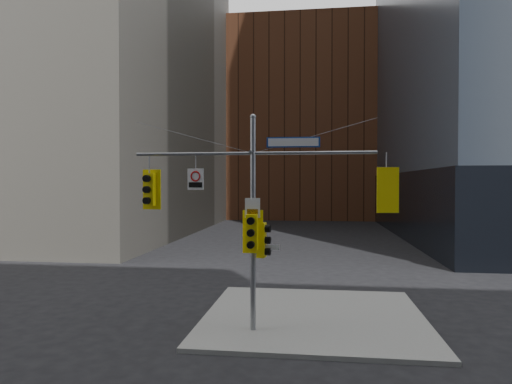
% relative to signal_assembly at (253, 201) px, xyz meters
% --- Properties ---
extents(ground, '(160.00, 160.00, 0.00)m').
position_rel_signal_assembly_xyz_m(ground, '(0.00, -1.99, -4.42)').
color(ground, black).
rests_on(ground, ground).
extents(sidewalk_corner, '(8.00, 8.00, 0.15)m').
position_rel_signal_assembly_xyz_m(sidewalk_corner, '(2.00, 2.01, -4.34)').
color(sidewalk_corner, gray).
rests_on(sidewalk_corner, ground).
extents(brick_midrise, '(26.00, 20.00, 28.00)m').
position_rel_signal_assembly_xyz_m(brick_midrise, '(0.00, 56.01, 9.58)').
color(brick_midrise, brown).
rests_on(brick_midrise, ground).
extents(signal_assembly, '(8.00, 0.80, 7.30)m').
position_rel_signal_assembly_xyz_m(signal_assembly, '(0.00, 0.00, 0.00)').
color(signal_assembly, gray).
rests_on(signal_assembly, ground).
extents(traffic_light_west_arm, '(0.66, 0.55, 1.38)m').
position_rel_signal_assembly_xyz_m(traffic_light_west_arm, '(-3.56, 0.01, 0.38)').
color(traffic_light_west_arm, yellow).
rests_on(traffic_light_west_arm, ground).
extents(traffic_light_east_arm, '(0.69, 0.57, 1.44)m').
position_rel_signal_assembly_xyz_m(traffic_light_east_arm, '(4.28, 0.00, 0.38)').
color(traffic_light_east_arm, yellow).
rests_on(traffic_light_east_arm, ground).
extents(traffic_light_pole_side, '(0.47, 0.40, 1.14)m').
position_rel_signal_assembly_xyz_m(traffic_light_pole_side, '(0.33, 0.00, -1.28)').
color(traffic_light_pole_side, yellow).
rests_on(traffic_light_pole_side, ground).
extents(traffic_light_pole_front, '(0.68, 0.54, 1.42)m').
position_rel_signal_assembly_xyz_m(traffic_light_pole_front, '(0.00, -0.27, -0.99)').
color(traffic_light_pole_front, yellow).
rests_on(traffic_light_pole_front, ground).
extents(street_sign_blade, '(1.74, 0.08, 0.34)m').
position_rel_signal_assembly_xyz_m(street_sign_blade, '(1.32, 0.00, 1.93)').
color(street_sign_blade, navy).
rests_on(street_sign_blade, ground).
extents(regulatory_sign_arm, '(0.57, 0.12, 0.72)m').
position_rel_signal_assembly_xyz_m(regulatory_sign_arm, '(-1.94, -0.02, 0.76)').
color(regulatory_sign_arm, silver).
rests_on(regulatory_sign_arm, ground).
extents(regulatory_sign_pole, '(0.50, 0.05, 0.65)m').
position_rel_signal_assembly_xyz_m(regulatory_sign_pole, '(0.00, -0.12, -0.23)').
color(regulatory_sign_pole, silver).
rests_on(regulatory_sign_pole, ground).
extents(street_blade_ew, '(0.84, 0.07, 0.17)m').
position_rel_signal_assembly_xyz_m(street_blade_ew, '(0.45, 0.01, -1.52)').
color(street_blade_ew, silver).
rests_on(street_blade_ew, ground).
extents(street_blade_ns, '(0.05, 0.74, 0.15)m').
position_rel_signal_assembly_xyz_m(street_blade_ns, '(0.00, 0.46, -1.53)').
color(street_blade_ns, '#145926').
rests_on(street_blade_ns, ground).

